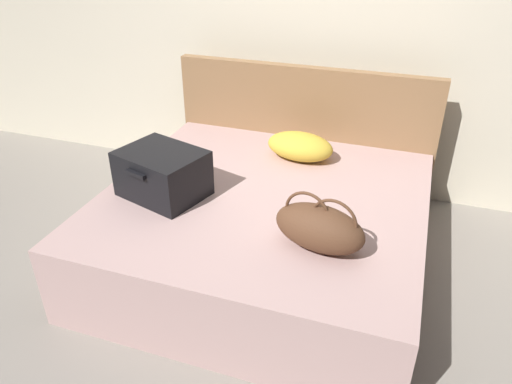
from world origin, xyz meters
The scene contains 7 objects.
ground_plane centered at (0.00, 0.00, 0.00)m, with size 12.00×12.00×0.00m, color gray.
back_wall centered at (0.00, 1.65, 1.30)m, with size 8.00×0.10×2.60m, color beige.
bed centered at (0.00, 0.40, 0.25)m, with size 1.92×1.85×0.51m, color #BC9993.
headboard centered at (0.00, 1.37, 0.52)m, with size 1.96×0.08×1.04m, color olive.
hard_case_large centered at (-0.58, 0.22, 0.65)m, with size 0.57×0.50×0.28m.
duffel_bag centered at (0.43, -0.01, 0.63)m, with size 0.52×0.34×0.31m.
pillow_near_headboard centered at (0.08, 0.97, 0.60)m, with size 0.47×0.28×0.19m, color gold.
Camera 1 is at (0.80, -2.05, 2.02)m, focal length 34.38 mm.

